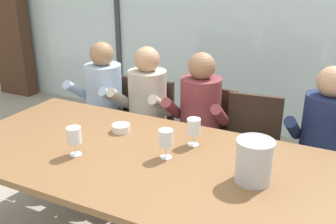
# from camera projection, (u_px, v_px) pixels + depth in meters

# --- Properties ---
(ground) EXTENTS (14.00, 14.00, 0.00)m
(ground) POSITION_uv_depth(u_px,v_px,m) (201.00, 185.00, 3.37)
(ground) COLOR #9E9384
(window_glass_panel) EXTENTS (7.56, 0.03, 2.60)m
(window_glass_panel) POSITION_uv_depth(u_px,v_px,m) (254.00, 16.00, 4.06)
(window_glass_panel) COLOR silver
(window_glass_panel) RESTS_ON ground
(window_mullion_left) EXTENTS (0.06, 0.06, 2.60)m
(window_mullion_left) POSITION_uv_depth(u_px,v_px,m) (117.00, 8.00, 4.74)
(window_mullion_left) COLOR #38383D
(window_mullion_left) RESTS_ON ground
(hillside_vineyard) EXTENTS (13.56, 2.40, 1.68)m
(hillside_vineyard) POSITION_uv_depth(u_px,v_px,m) (306.00, 16.00, 7.71)
(hillside_vineyard) COLOR #477A38
(hillside_vineyard) RESTS_ON ground
(curtain_heavy_drape) EXTENTS (0.56, 0.20, 2.60)m
(curtain_heavy_drape) POSITION_uv_depth(u_px,v_px,m) (7.00, 3.00, 5.33)
(curtain_heavy_drape) COLOR #472D1E
(curtain_heavy_drape) RESTS_ON ground
(dining_table) EXTENTS (2.36, 1.12, 0.77)m
(dining_table) POSITION_uv_depth(u_px,v_px,m) (142.00, 165.00, 2.28)
(dining_table) COLOR brown
(dining_table) RESTS_ON ground
(chair_near_curtain) EXTENTS (0.44, 0.44, 0.88)m
(chair_near_curtain) POSITION_uv_depth(u_px,v_px,m) (105.00, 115.00, 3.54)
(chair_near_curtain) COLOR #332319
(chair_near_curtain) RESTS_ON ground
(chair_left_of_center) EXTENTS (0.46, 0.46, 0.88)m
(chair_left_of_center) POSITION_uv_depth(u_px,v_px,m) (147.00, 123.00, 3.36)
(chair_left_of_center) COLOR #332319
(chair_left_of_center) RESTS_ON ground
(chair_center) EXTENTS (0.48, 0.48, 0.88)m
(chair_center) POSITION_uv_depth(u_px,v_px,m) (206.00, 133.00, 3.16)
(chair_center) COLOR #332319
(chair_center) RESTS_ON ground
(chair_right_of_center) EXTENTS (0.49, 0.49, 0.88)m
(chair_right_of_center) POSITION_uv_depth(u_px,v_px,m) (251.00, 144.00, 2.97)
(chair_right_of_center) COLOR #332319
(chair_right_of_center) RESTS_ON ground
(chair_near_window_right) EXTENTS (0.50, 0.50, 0.88)m
(chair_near_window_right) POSITION_uv_depth(u_px,v_px,m) (325.00, 156.00, 2.79)
(chair_near_window_right) COLOR #332319
(chair_near_window_right) RESTS_ON ground
(person_pale_blue_shirt) EXTENTS (0.47, 0.62, 1.20)m
(person_pale_blue_shirt) POSITION_uv_depth(u_px,v_px,m) (99.00, 102.00, 3.37)
(person_pale_blue_shirt) COLOR #9EB2D1
(person_pale_blue_shirt) RESTS_ON ground
(person_beige_jumper) EXTENTS (0.46, 0.61, 1.20)m
(person_beige_jumper) POSITION_uv_depth(u_px,v_px,m) (143.00, 110.00, 3.18)
(person_beige_jumper) COLOR #B7AD9E
(person_beige_jumper) RESTS_ON ground
(person_maroon_top) EXTENTS (0.48, 0.63, 1.20)m
(person_maroon_top) POSITION_uv_depth(u_px,v_px,m) (197.00, 120.00, 2.98)
(person_maroon_top) COLOR brown
(person_maroon_top) RESTS_ON ground
(person_navy_polo) EXTENTS (0.48, 0.63, 1.20)m
(person_navy_polo) POSITION_uv_depth(u_px,v_px,m) (322.00, 143.00, 2.60)
(person_navy_polo) COLOR #192347
(person_navy_polo) RESTS_ON ground
(ice_bucket_primary) EXTENTS (0.20, 0.20, 0.23)m
(ice_bucket_primary) POSITION_uv_depth(u_px,v_px,m) (254.00, 160.00, 1.95)
(ice_bucket_primary) COLOR #B7B7BC
(ice_bucket_primary) RESTS_ON dining_table
(tasting_bowl) EXTENTS (0.12, 0.12, 0.05)m
(tasting_bowl) POSITION_uv_depth(u_px,v_px,m) (121.00, 128.00, 2.57)
(tasting_bowl) COLOR silver
(tasting_bowl) RESTS_ON dining_table
(wine_glass_by_left_taster) EXTENTS (0.08, 0.08, 0.17)m
(wine_glass_by_left_taster) POSITION_uv_depth(u_px,v_px,m) (166.00, 139.00, 2.19)
(wine_glass_by_left_taster) COLOR silver
(wine_glass_by_left_taster) RESTS_ON dining_table
(wine_glass_near_bucket) EXTENTS (0.08, 0.08, 0.17)m
(wine_glass_near_bucket) POSITION_uv_depth(u_px,v_px,m) (74.00, 136.00, 2.22)
(wine_glass_near_bucket) COLOR silver
(wine_glass_near_bucket) RESTS_ON dining_table
(wine_glass_center_pour) EXTENTS (0.08, 0.08, 0.17)m
(wine_glass_center_pour) POSITION_uv_depth(u_px,v_px,m) (194.00, 127.00, 2.35)
(wine_glass_center_pour) COLOR silver
(wine_glass_center_pour) RESTS_ON dining_table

